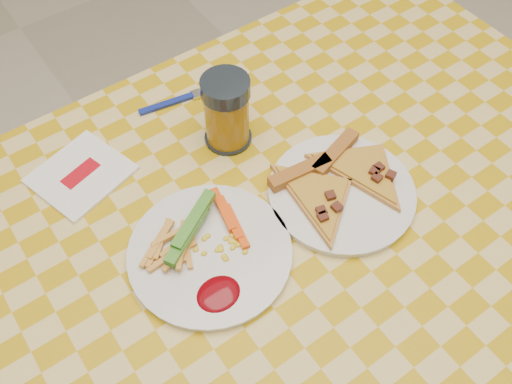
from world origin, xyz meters
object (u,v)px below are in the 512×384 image
drink_glass (227,112)px  plate_left (210,254)px  plate_right (341,193)px  table (285,247)px

drink_glass → plate_left: bearing=-130.3°
plate_left → drink_glass: (0.15, 0.18, 0.06)m
plate_left → plate_right: 0.24m
plate_right → drink_glass: 0.23m
table → drink_glass: size_ratio=9.53×
plate_left → drink_glass: size_ratio=1.81×
table → drink_glass: (0.02, 0.20, 0.14)m
plate_left → drink_glass: 0.24m
plate_left → drink_glass: bearing=49.7°
plate_left → plate_right: bearing=-6.9°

